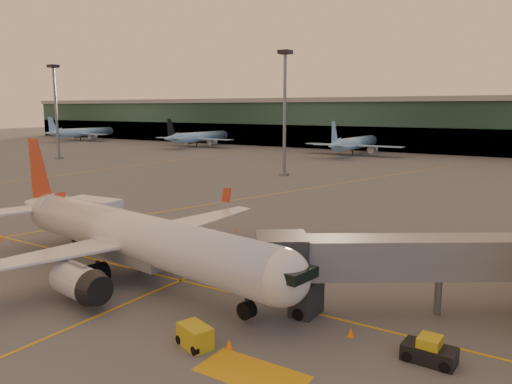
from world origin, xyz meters
The scene contains 15 objects.
ground centered at (0.00, 0.00, 0.00)m, with size 600.00×600.00×0.00m, color #4C4F54.
taxi_markings centered at (-7.32, 44.49, 0.01)m, with size 100.12×173.00×0.01m.
terminal centered at (0.00, 141.79, 8.76)m, with size 400.00×20.00×17.60m.
mast_west_far centered at (-90.00, 62.00, 14.86)m, with size 2.40×2.40×25.60m.
mast_west_near centered at (-20.00, 66.00, 14.86)m, with size 2.40×2.40×25.60m.
distant_aircraft_row centered at (-53.75, 118.00, 0.00)m, with size 225.00×34.00×13.00m.
main_airplane centered at (1.14, 3.17, 3.59)m, with size 36.53×33.08×11.04m.
jet_bridge centered at (25.56, 10.35, 3.83)m, with size 23.23×16.89×5.59m.
catering_truck centered at (-10.53, 9.15, 2.66)m, with size 6.19×3.08×4.67m.
gpu_cart centered at (13.45, -3.28, 0.65)m, with size 2.59×2.02×1.33m.
pushback_tug centered at (25.63, 2.45, 0.60)m, with size 2.94×1.67×1.49m.
cone_nose centered at (20.75, 3.02, 0.27)m, with size 0.45×0.45×0.57m.
cone_tail centered at (-19.63, 3.98, 0.24)m, with size 0.39×0.39×0.50m.
cone_wing_left centered at (-0.81, 21.20, 0.23)m, with size 0.38×0.38×0.48m.
cone_fwd centered at (15.33, -2.39, 0.29)m, with size 0.48×0.48×0.61m.
Camera 1 is at (31.61, -24.64, 14.07)m, focal length 35.00 mm.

